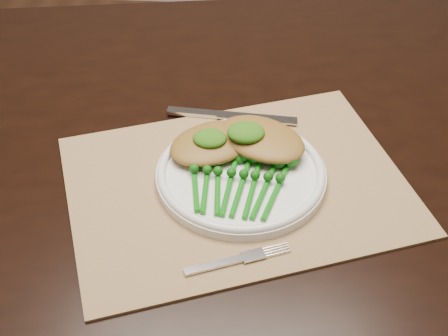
# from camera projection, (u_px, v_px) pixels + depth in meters

# --- Properties ---
(dining_table) EXTENTS (1.72, 1.14, 0.75)m
(dining_table) POSITION_uv_depth(u_px,v_px,m) (214.00, 270.00, 1.28)
(dining_table) COLOR black
(dining_table) RESTS_ON ground
(placemat) EXTENTS (0.58, 0.51, 0.00)m
(placemat) POSITION_uv_depth(u_px,v_px,m) (237.00, 185.00, 0.92)
(placemat) COLOR #9C7A4F
(placemat) RESTS_ON dining_table
(dinner_plate) EXTENTS (0.25, 0.25, 0.02)m
(dinner_plate) POSITION_uv_depth(u_px,v_px,m) (241.00, 173.00, 0.92)
(dinner_plate) COLOR white
(dinner_plate) RESTS_ON placemat
(knife) EXTENTS (0.22, 0.03, 0.01)m
(knife) POSITION_uv_depth(u_px,v_px,m) (219.00, 115.00, 1.04)
(knife) COLOR silver
(knife) RESTS_ON placemat
(fork) EXTENTS (0.14, 0.07, 0.00)m
(fork) POSITION_uv_depth(u_px,v_px,m) (245.00, 258.00, 0.81)
(fork) COLOR silver
(fork) RESTS_ON placemat
(chicken_fillet_left) EXTENTS (0.17, 0.16, 0.03)m
(chicken_fillet_left) POSITION_uv_depth(u_px,v_px,m) (213.00, 143.00, 0.95)
(chicken_fillet_left) COLOR olive
(chicken_fillet_left) RESTS_ON dinner_plate
(chicken_fillet_right) EXTENTS (0.17, 0.16, 0.03)m
(chicken_fillet_right) POSITION_uv_depth(u_px,v_px,m) (261.00, 139.00, 0.94)
(chicken_fillet_right) COLOR olive
(chicken_fillet_right) RESTS_ON dinner_plate
(pesto_dollop_left) EXTENTS (0.05, 0.04, 0.02)m
(pesto_dollop_left) POSITION_uv_depth(u_px,v_px,m) (210.00, 138.00, 0.93)
(pesto_dollop_left) COLOR #1D4D0B
(pesto_dollop_left) RESTS_ON chicken_fillet_left
(pesto_dollop_right) EXTENTS (0.06, 0.05, 0.02)m
(pesto_dollop_right) POSITION_uv_depth(u_px,v_px,m) (246.00, 132.00, 0.93)
(pesto_dollop_right) COLOR #1D4D0B
(pesto_dollop_right) RESTS_ON chicken_fillet_right
(broccolini_bundle) EXTENTS (0.15, 0.17, 0.04)m
(broccolini_bundle) POSITION_uv_depth(u_px,v_px,m) (235.00, 186.00, 0.89)
(broccolini_bundle) COLOR #0E690D
(broccolini_bundle) RESTS_ON dinner_plate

